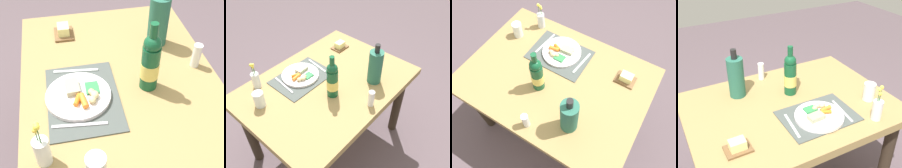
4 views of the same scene
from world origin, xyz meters
The scene contains 11 objects.
dining_table centered at (0.00, 0.00, 0.63)m, with size 1.24×0.90×0.73m.
placemat centered at (0.08, -0.18, 0.74)m, with size 0.42×0.31×0.01m, color #464D4A.
dinner_plate centered at (0.08, -0.20, 0.75)m, with size 0.28×0.28×0.05m.
fork centered at (-0.10, -0.19, 0.74)m, with size 0.01×0.21×0.01m, color silver.
knife centered at (0.23, -0.21, 0.74)m, with size 0.01×0.22×0.01m, color silver.
cooler_bottle centered at (-0.25, 0.25, 0.87)m, with size 0.10×0.10×0.32m.
water_tumbler centered at (0.45, -0.18, 0.78)m, with size 0.07×0.07×0.11m.
butter_dish centered at (-0.41, -0.22, 0.76)m, with size 0.13×0.10×0.06m.
salt_shaker centered at (-0.03, 0.37, 0.79)m, with size 0.04×0.04×0.12m, color white.
flower_vase centered at (0.35, -0.35, 0.80)m, with size 0.06×0.06×0.21m.
wine_bottle centered at (0.06, 0.11, 0.87)m, with size 0.08×0.08×0.32m.
Camera 4 is at (-0.66, -1.22, 1.70)m, focal length 44.41 mm.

